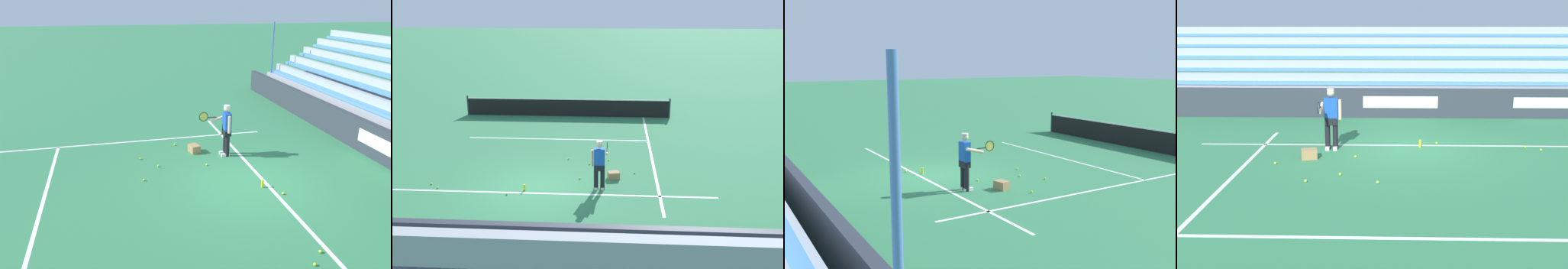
# 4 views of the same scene
# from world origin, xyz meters

# --- Properties ---
(ground_plane) EXTENTS (160.00, 160.00, 0.00)m
(ground_plane) POSITION_xyz_m (0.00, 0.00, 0.00)
(ground_plane) COLOR #337A4C
(court_baseline_white) EXTENTS (12.00, 0.10, 0.01)m
(court_baseline_white) POSITION_xyz_m (0.00, -0.50, 0.00)
(court_baseline_white) COLOR white
(court_baseline_white) RESTS_ON ground
(court_sideline_white) EXTENTS (0.10, 12.00, 0.01)m
(court_sideline_white) POSITION_xyz_m (4.11, 4.00, 0.00)
(court_sideline_white) COLOR white
(court_sideline_white) RESTS_ON ground
(court_service_line_white) EXTENTS (8.22, 0.10, 0.01)m
(court_service_line_white) POSITION_xyz_m (0.00, 5.50, 0.00)
(court_service_line_white) COLOR white
(court_service_line_white) RESTS_ON ground
(back_wall_sponsor_board) EXTENTS (22.90, 0.25, 1.10)m
(back_wall_sponsor_board) POSITION_xyz_m (-0.01, -4.68, 0.55)
(back_wall_sponsor_board) COLOR #2D333D
(back_wall_sponsor_board) RESTS_ON ground
(tennis_player) EXTENTS (0.58, 0.99, 1.71)m
(tennis_player) POSITION_xyz_m (2.11, -0.02, 0.89)
(tennis_player) COLOR black
(tennis_player) RESTS_ON ground
(ball_box_cardboard) EXTENTS (0.46, 0.39, 0.26)m
(ball_box_cardboard) POSITION_xyz_m (2.58, 0.94, 0.13)
(ball_box_cardboard) COLOR #A87F51
(ball_box_cardboard) RESTS_ON ground
(tennis_ball_toward_net) EXTENTS (0.07, 0.07, 0.07)m
(tennis_ball_toward_net) POSITION_xyz_m (0.76, 2.84, 0.03)
(tennis_ball_toward_net) COLOR #CCE533
(tennis_ball_toward_net) RESTS_ON ground
(tennis_ball_far_left) EXTENTS (0.07, 0.07, 0.07)m
(tennis_ball_far_left) POSITION_xyz_m (-0.92, -0.68, 0.03)
(tennis_ball_far_left) COLOR #CCE533
(tennis_ball_far_left) RESTS_ON ground
(tennis_ball_near_player) EXTENTS (0.07, 0.07, 0.07)m
(tennis_ball_near_player) POSITION_xyz_m (3.35, 1.47, 0.03)
(tennis_ball_near_player) COLOR #CCE533
(tennis_ball_near_player) RESTS_ON ground
(tennis_ball_midcourt) EXTENTS (0.07, 0.07, 0.07)m
(tennis_ball_midcourt) POSITION_xyz_m (-3.74, 0.01, 0.03)
(tennis_ball_midcourt) COLOR #CCE533
(tennis_ball_midcourt) RESTS_ON ground
(tennis_ball_far_right) EXTENTS (0.07, 0.07, 0.07)m
(tennis_ball_far_right) POSITION_xyz_m (1.64, 2.30, 0.03)
(tennis_ball_far_right) COLOR #CCE533
(tennis_ball_far_right) RESTS_ON ground
(tennis_ball_by_box) EXTENTS (0.07, 0.07, 0.07)m
(tennis_ball_by_box) POSITION_xyz_m (1.38, 0.82, 0.03)
(tennis_ball_by_box) COLOR #CCE533
(tennis_ball_by_box) RESTS_ON ground
(tennis_ball_stray_back) EXTENTS (0.07, 0.07, 0.07)m
(tennis_ball_stray_back) POSITION_xyz_m (-3.41, -0.31, 0.03)
(tennis_ball_stray_back) COLOR #CCE533
(tennis_ball_stray_back) RESTS_ON ground
(tennis_ball_on_baseline) EXTENTS (0.07, 0.07, 0.07)m
(tennis_ball_on_baseline) POSITION_xyz_m (2.36, 2.79, 0.03)
(tennis_ball_on_baseline) COLOR #CCE533
(tennis_ball_on_baseline) RESTS_ON ground
(water_bottle) EXTENTS (0.07, 0.07, 0.22)m
(water_bottle) POSITION_xyz_m (-0.41, -0.30, 0.11)
(water_bottle) COLOR yellow
(water_bottle) RESTS_ON ground
(tennis_net) EXTENTS (11.09, 0.09, 1.07)m
(tennis_net) POSITION_xyz_m (0.00, 9.70, 0.49)
(tennis_net) COLOR #33383D
(tennis_net) RESTS_ON ground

